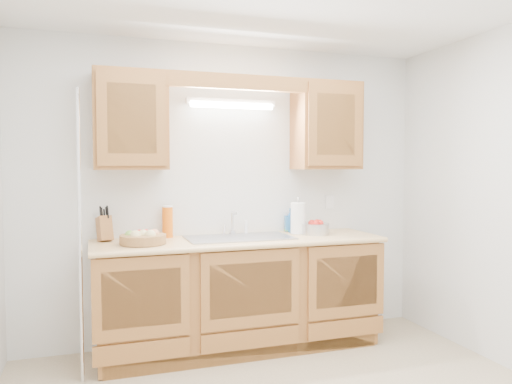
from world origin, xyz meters
name	(u,v)px	position (x,y,z in m)	size (l,w,h in m)	color
room	(299,206)	(0.00, 0.00, 1.25)	(3.52, 3.50, 2.50)	#C1AD8C
base_cabinets	(239,295)	(0.00, 1.20, 0.44)	(2.20, 0.60, 0.86)	#95582B
countertop	(240,241)	(0.00, 1.19, 0.88)	(2.30, 0.63, 0.04)	#DFB575
upper_cabinet_left	(130,121)	(-0.83, 1.33, 1.83)	(0.55, 0.33, 0.75)	#95582B
upper_cabinet_right	(326,126)	(0.83, 1.33, 1.83)	(0.55, 0.33, 0.75)	#95582B
valance	(239,82)	(0.00, 1.19, 2.14)	(2.20, 0.05, 0.12)	#95582B
fluorescent_fixture	(232,104)	(0.00, 1.42, 2.00)	(0.76, 0.08, 0.08)	white
sink	(239,247)	(0.00, 1.21, 0.83)	(0.84, 0.46, 0.36)	#9E9EA3
wire_shelf_pole	(80,237)	(-1.20, 0.94, 1.00)	(0.03, 0.03, 2.00)	silver
outlet_plate	(330,202)	(0.95, 1.49, 1.15)	(0.08, 0.01, 0.12)	white
fruit_basket	(143,238)	(-0.76, 1.13, 0.95)	(0.39, 0.39, 0.11)	olive
knife_block	(104,228)	(-1.03, 1.38, 1.00)	(0.14, 0.18, 0.28)	#95582B
orange_canister	(168,222)	(-0.54, 1.42, 1.03)	(0.09, 0.09, 0.26)	orange
soap_bottle	(290,220)	(0.54, 1.44, 1.00)	(0.09, 0.09, 0.20)	#246CB6
sponge	(291,231)	(0.54, 1.43, 0.91)	(0.10, 0.07, 0.02)	#CC333F
paper_towel	(298,219)	(0.54, 1.27, 1.03)	(0.15, 0.15, 0.32)	silver
apple_bowl	(315,228)	(0.67, 1.21, 0.95)	(0.29, 0.29, 0.13)	silver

